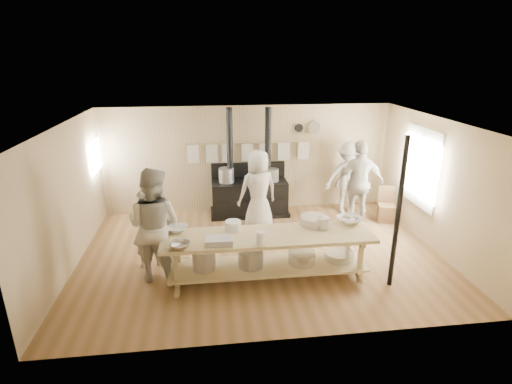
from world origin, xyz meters
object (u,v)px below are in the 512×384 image
Objects in this scene: cook_center at (258,191)px; cook_far_left at (147,229)px; stove at (249,194)px; roasting_pan at (219,241)px; cook_right at (359,183)px; prep_table at (268,252)px; cook_by_window at (348,178)px; cook_left at (154,225)px; chair at (386,211)px.

cook_far_left is at bearing 16.60° from cook_center.
roasting_pan is (-0.83, -3.25, 0.38)m from stove.
cook_center is 0.92× the size of cook_right.
prep_table is 2.37× the size of cook_far_left.
cook_by_window is (2.42, 2.85, 0.37)m from prep_table.
stove is 3.37m from cook_left.
cook_left is at bearing 154.52° from roasting_pan.
cook_left is at bearing 26.61° from cook_center.
cook_right is (4.31, 1.84, -0.03)m from cook_left.
prep_table is 0.94m from roasting_pan.
cook_center is at bearing -115.03° from cook_left.
cook_center is at bearing -159.87° from cook_far_left.
roasting_pan reaches higher than prep_table.
stove is 2.60m from cook_right.
prep_table is 1.78× the size of cook_left.
cook_right is at bearing 41.45° from prep_table.
stove is 1.46× the size of cook_by_window.
cook_right is at bearing -20.39° from stove.
cook_far_left is 0.85× the size of cook_by_window.
cook_far_left is 3.43× the size of roasting_pan.
chair is at bearing 31.42° from roasting_pan.
cook_far_left is 0.84× the size of cook_center.
cook_center is at bearing -2.71° from cook_right.
cook_center reaches higher than cook_by_window.
prep_table is at bearing 38.92° from cook_right.
cook_far_left is 0.75× the size of cook_left.
prep_table is 2.17m from cook_center.
cook_right is at bearing -157.36° from chair.
cook_far_left is at bearing -42.09° from cook_left.
cook_center reaches higher than cook_far_left.
prep_table is at bearing 148.88° from cook_far_left.
cook_far_left is at bearing -147.94° from chair.
cook_by_window is (2.41, -0.17, 0.37)m from stove.
cook_by_window is 2.21× the size of chair.
stove is 3.38m from roasting_pan.
stove is 5.87× the size of roasting_pan.
cook_right reaches higher than prep_table.
cook_left is at bearing -143.04° from cook_by_window.
chair is (5.07, 1.93, -0.77)m from cook_left.
cook_right is at bearing 36.04° from roasting_pan.
cook_far_left reaches higher than prep_table.
roasting_pan is at bearing -130.28° from cook_by_window.
cook_right is 0.73m from cook_by_window.
cook_by_window is at bearing -93.33° from cook_right.
cook_left is 1.13× the size of cook_by_window.
cook_right reaches higher than cook_by_window.
cook_left is (0.21, -0.43, 0.25)m from cook_far_left.
cook_by_window is at bearing -167.21° from cook_far_left.
stove reaches higher than roasting_pan.
cook_right is at bearing -175.12° from cook_far_left.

